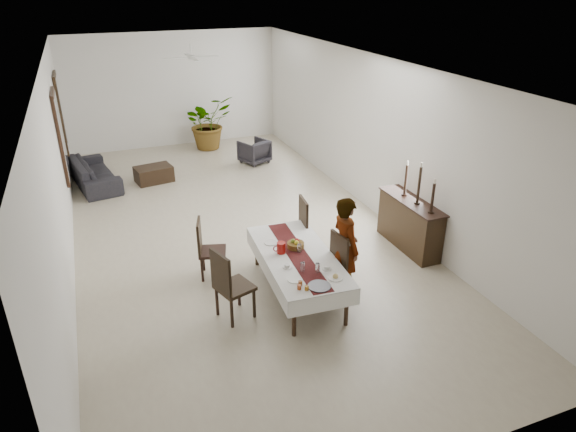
{
  "coord_description": "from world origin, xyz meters",
  "views": [
    {
      "loc": [
        -2.36,
        -8.93,
        4.6
      ],
      "look_at": [
        0.39,
        -1.94,
        1.05
      ],
      "focal_mm": 32.0,
      "sensor_mm": 36.0,
      "label": 1
    }
  ],
  "objects_px": {
    "red_pitcher": "(281,248)",
    "sideboard_body": "(409,225)",
    "sofa": "(94,173)",
    "woman": "(345,247)",
    "dining_table_top": "(298,257)"
  },
  "relations": [
    {
      "from": "dining_table_top",
      "to": "sofa",
      "type": "xyz_separation_m",
      "value": [
        -2.75,
        6.04,
        -0.34
      ]
    },
    {
      "from": "sideboard_body",
      "to": "sofa",
      "type": "relative_size",
      "value": 0.72
    },
    {
      "from": "dining_table_top",
      "to": "woman",
      "type": "distance_m",
      "value": 0.75
    },
    {
      "from": "red_pitcher",
      "to": "sideboard_body",
      "type": "xyz_separation_m",
      "value": [
        2.69,
        0.49,
        -0.32
      ]
    },
    {
      "from": "red_pitcher",
      "to": "woman",
      "type": "height_order",
      "value": "woman"
    },
    {
      "from": "red_pitcher",
      "to": "woman",
      "type": "bearing_deg",
      "value": -26.04
    },
    {
      "from": "dining_table_top",
      "to": "sideboard_body",
      "type": "xyz_separation_m",
      "value": [
        2.48,
        0.64,
        -0.2
      ]
    },
    {
      "from": "sideboard_body",
      "to": "sofa",
      "type": "distance_m",
      "value": 7.52
    },
    {
      "from": "dining_table_top",
      "to": "woman",
      "type": "xyz_separation_m",
      "value": [
        0.67,
        -0.28,
        0.17
      ]
    },
    {
      "from": "red_pitcher",
      "to": "sideboard_body",
      "type": "distance_m",
      "value": 2.75
    },
    {
      "from": "sofa",
      "to": "dining_table_top",
      "type": "bearing_deg",
      "value": -165.42
    },
    {
      "from": "red_pitcher",
      "to": "sideboard_body",
      "type": "height_order",
      "value": "sideboard_body"
    },
    {
      "from": "red_pitcher",
      "to": "sofa",
      "type": "distance_m",
      "value": 6.43
    },
    {
      "from": "dining_table_top",
      "to": "red_pitcher",
      "type": "relative_size",
      "value": 12.0
    },
    {
      "from": "dining_table_top",
      "to": "sofa",
      "type": "bearing_deg",
      "value": 118.21
    }
  ]
}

